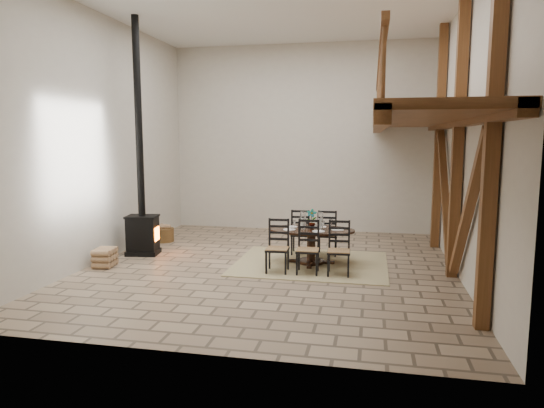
% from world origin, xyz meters
% --- Properties ---
extents(ground, '(8.00, 8.00, 0.00)m').
position_xyz_m(ground, '(0.00, 0.00, 0.00)').
color(ground, '#9A8267').
rests_on(ground, ground).
extents(room_shell, '(7.02, 8.02, 5.01)m').
position_xyz_m(room_shell, '(1.19, 0.00, 3.01)').
color(room_shell, beige).
rests_on(room_shell, ground).
extents(rug, '(3.00, 2.50, 0.02)m').
position_xyz_m(rug, '(0.76, 0.37, 0.01)').
color(rug, tan).
rests_on(rug, ground).
extents(dining_table, '(1.76, 1.96, 1.11)m').
position_xyz_m(dining_table, '(0.76, 0.27, 0.40)').
color(dining_table, black).
rests_on(dining_table, ground).
extents(wood_stove, '(0.73, 0.60, 5.00)m').
position_xyz_m(wood_stove, '(-2.92, 0.43, 1.12)').
color(wood_stove, black).
rests_on(wood_stove, ground).
extents(log_basket, '(0.50, 0.50, 0.42)m').
position_xyz_m(log_basket, '(-3.05, 1.78, 0.18)').
color(log_basket, brown).
rests_on(log_basket, ground).
extents(log_stack, '(0.41, 0.52, 0.37)m').
position_xyz_m(log_stack, '(-3.18, -0.67, 0.18)').
color(log_stack, tan).
rests_on(log_stack, ground).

